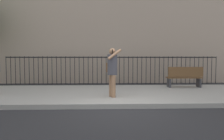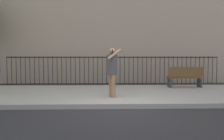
% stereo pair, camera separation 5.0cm
% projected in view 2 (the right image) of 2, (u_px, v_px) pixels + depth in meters
% --- Properties ---
extents(ground_plane, '(60.00, 60.00, 0.00)m').
position_uv_depth(ground_plane, '(120.00, 109.00, 6.19)').
color(ground_plane, '#28282B').
extents(sidewalk, '(28.00, 4.40, 0.15)m').
position_uv_depth(sidewalk, '(117.00, 94.00, 8.39)').
color(sidewalk, '#9E9B93').
rests_on(sidewalk, ground).
extents(iron_fence, '(12.03, 0.04, 1.60)m').
position_uv_depth(iron_fence, '(113.00, 67.00, 12.03)').
color(iron_fence, black).
rests_on(iron_fence, ground).
extents(pedestrian_on_phone, '(0.53, 0.72, 1.69)m').
position_uv_depth(pedestrian_on_phone, '(112.00, 69.00, 7.30)').
color(pedestrian_on_phone, '#936B4C').
rests_on(pedestrian_on_phone, sidewalk).
extents(street_bench, '(1.60, 0.45, 0.95)m').
position_uv_depth(street_bench, '(185.00, 77.00, 9.65)').
color(street_bench, brown).
rests_on(street_bench, sidewalk).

